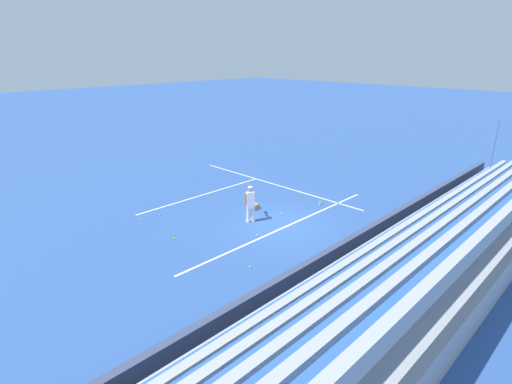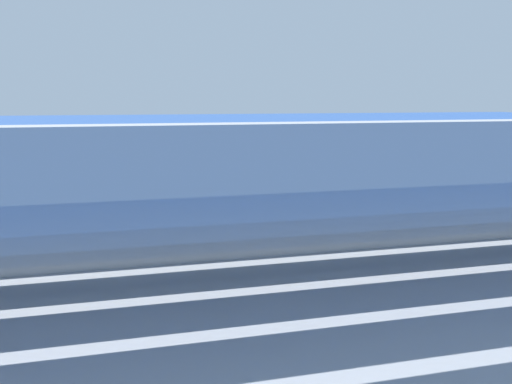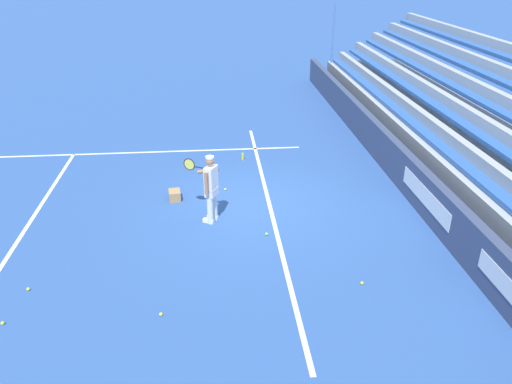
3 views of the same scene
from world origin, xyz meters
The scene contains 15 objects.
ground_plane centered at (0.00, 0.00, 0.00)m, with size 160.00×160.00×0.00m, color #2D5193.
court_baseline_white centered at (0.00, -0.50, 0.00)m, with size 12.00×0.10×0.01m, color white.
court_sideline_white centered at (4.11, 4.00, 0.00)m, with size 0.10×12.00×0.01m, color white.
court_service_line_white centered at (0.00, 5.50, 0.00)m, with size 8.22×0.10×0.01m, color white.
back_wall_sponsor_board centered at (-0.01, -4.34, 0.55)m, with size 27.59×0.25×1.10m.
bleacher_stand centered at (0.00, -6.97, 0.79)m, with size 26.21×4.00×3.85m.
tennis_player centered at (-0.78, 1.02, 0.89)m, with size 0.90×0.88×1.71m.
ball_box_cardboard centered at (0.48, 2.00, 0.13)m, with size 0.40×0.30×0.26m, color #A87F51.
tennis_ball_near_player centered at (-1.61, -0.25, 0.03)m, with size 0.07×0.07×0.07m, color #CCE533.
tennis_ball_toward_net centered at (-4.30, 2.00, 0.03)m, with size 0.07×0.07×0.07m, color #CCE533.
tennis_ball_on_baseline centered at (-3.29, 4.66, 0.03)m, with size 0.07×0.07×0.07m, color #CCE533.
tennis_ball_midcourt centered at (0.92, 0.63, 0.03)m, with size 0.07×0.07×0.07m, color #CCE533.
tennis_ball_stray_back centered at (-4.28, 4.80, 0.03)m, with size 0.07×0.07×0.07m, color #CCE533.
tennis_ball_far_left centered at (-3.70, -1.94, 0.03)m, with size 0.07×0.07×0.07m, color #CCE533.
water_bottle centered at (3.17, -0.02, 0.11)m, with size 0.07×0.07×0.22m, color yellow.
Camera 1 is at (-12.62, -11.07, 7.38)m, focal length 28.00 mm.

